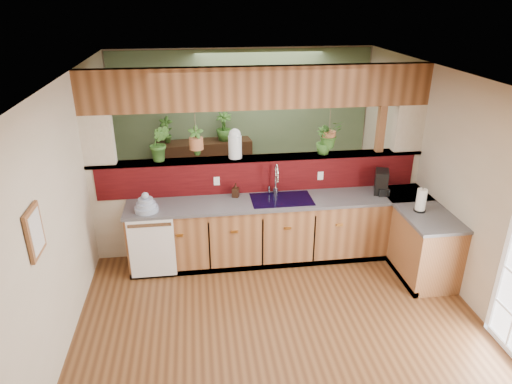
{
  "coord_description": "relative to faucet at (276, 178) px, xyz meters",
  "views": [
    {
      "loc": [
        -0.84,
        -4.5,
        3.45
      ],
      "look_at": [
        -0.14,
        0.7,
        1.15
      ],
      "focal_mm": 32.0,
      "sensor_mm": 36.0,
      "label": 1
    }
  ],
  "objects": [
    {
      "name": "paper_towel",
      "position": [
        1.73,
        -0.74,
        -0.1
      ],
      "size": [
        0.15,
        0.15,
        0.32
      ],
      "color": "black",
      "rests_on": "countertop"
    },
    {
      "name": "shelving_console",
      "position": [
        -0.91,
        2.12,
        -0.64
      ],
      "size": [
        1.7,
        0.65,
        1.1
      ],
      "primitive_type": "cube",
      "rotation": [
        0.0,
        0.0,
        0.13
      ],
      "color": "black",
      "rests_on": "ground"
    },
    {
      "name": "dishwasher",
      "position": [
        -1.67,
        -0.47,
        -0.69
      ],
      "size": [
        0.58,
        0.03,
        0.82
      ],
      "color": "white",
      "rests_on": "ground"
    },
    {
      "name": "coffee_maker",
      "position": [
        1.46,
        -0.12,
        -0.1
      ],
      "size": [
        0.17,
        0.29,
        0.32
      ],
      "rotation": [
        0.0,
        0.0,
        -0.36
      ],
      "color": "black",
      "rests_on": "countertop"
    },
    {
      "name": "shelf_plant_b",
      "position": [
        -0.55,
        2.12,
        0.16
      ],
      "size": [
        0.31,
        0.31,
        0.5
      ],
      "primitive_type": "imported",
      "rotation": [
        0.0,
        0.0,
        -0.13
      ],
      "color": "#2D5A1F",
      "rests_on": "shelving_console"
    },
    {
      "name": "ground",
      "position": [
        -0.19,
        -1.13,
        -1.14
      ],
      "size": [
        4.6,
        7.0,
        0.01
      ],
      "primitive_type": "cube",
      "color": "#59351B",
      "rests_on": "ground"
    },
    {
      "name": "ledge_plant_right",
      "position": [
        0.7,
        0.22,
        0.43
      ],
      "size": [
        0.23,
        0.23,
        0.38
      ],
      "primitive_type": "imported",
      "rotation": [
        0.0,
        0.0,
        0.09
      ],
      "color": "#2D5A1F",
      "rests_on": "pass_through_ledge"
    },
    {
      "name": "wall_back",
      "position": [
        -0.19,
        2.37,
        0.16
      ],
      "size": [
        4.6,
        0.02,
        2.6
      ],
      "primitive_type": "cube",
      "color": "beige",
      "rests_on": "ground"
    },
    {
      "name": "ceiling",
      "position": [
        -0.19,
        -1.13,
        1.46
      ],
      "size": [
        4.6,
        7.0,
        0.01
      ],
      "primitive_type": "cube",
      "color": "brown",
      "rests_on": "ground"
    },
    {
      "name": "pass_through_partition",
      "position": [
        -0.16,
        0.22,
        0.05
      ],
      "size": [
        4.6,
        0.21,
        2.6
      ],
      "color": "beige",
      "rests_on": "ground"
    },
    {
      "name": "framed_print",
      "position": [
        -2.47,
        -1.93,
        0.41
      ],
      "size": [
        0.04,
        0.35,
        0.45
      ],
      "color": "brown",
      "rests_on": "wall_left"
    },
    {
      "name": "hanging_plant_b",
      "position": [
        0.77,
        0.22,
        0.69
      ],
      "size": [
        0.42,
        0.39,
        0.5
      ],
      "color": "brown",
      "rests_on": "header_beam"
    },
    {
      "name": "glass_jar",
      "position": [
        -0.53,
        0.22,
        0.45
      ],
      "size": [
        0.18,
        0.18,
        0.41
      ],
      "color": "silver",
      "rests_on": "pass_through_ledge"
    },
    {
      "name": "wall_left",
      "position": [
        -2.49,
        -1.13,
        0.16
      ],
      "size": [
        0.02,
        7.0,
        2.6
      ],
      "primitive_type": "cube",
      "color": "beige",
      "rests_on": "ground"
    },
    {
      "name": "wall_right",
      "position": [
        2.11,
        -1.13,
        0.16
      ],
      "size": [
        0.02,
        7.0,
        2.6
      ],
      "primitive_type": "cube",
      "color": "beige",
      "rests_on": "ground"
    },
    {
      "name": "hanging_plant_a",
      "position": [
        -1.04,
        0.22,
        0.63
      ],
      "size": [
        0.22,
        0.19,
        0.52
      ],
      "color": "brown",
      "rests_on": "header_beam"
    },
    {
      "name": "header_beam",
      "position": [
        -0.19,
        0.22,
        1.18
      ],
      "size": [
        4.6,
        0.15,
        0.55
      ],
      "primitive_type": "cube",
      "color": "brown",
      "rests_on": "ground"
    },
    {
      "name": "shelf_plant_a",
      "position": [
        -1.54,
        2.12,
        0.14
      ],
      "size": [
        0.28,
        0.22,
        0.46
      ],
      "primitive_type": "imported",
      "rotation": [
        0.0,
        0.0,
        -0.28
      ],
      "color": "#2D5A1F",
      "rests_on": "shelving_console"
    },
    {
      "name": "floor_plant",
      "position": [
        0.43,
        1.19,
        -0.76
      ],
      "size": [
        0.85,
        0.8,
        0.76
      ],
      "primitive_type": "imported",
      "rotation": [
        0.0,
        0.0,
        0.37
      ],
      "color": "#2D5A1F",
      "rests_on": "ground"
    },
    {
      "name": "pass_through_ledge",
      "position": [
        -0.19,
        0.22,
        0.23
      ],
      "size": [
        4.6,
        0.21,
        0.04
      ],
      "primitive_type": "cube",
      "color": "brown",
      "rests_on": "ground"
    },
    {
      "name": "navy_sink",
      "position": [
        0.06,
        -0.16,
        -0.32
      ],
      "size": [
        0.82,
        0.5,
        0.18
      ],
      "color": "black",
      "rests_on": "countertop"
    },
    {
      "name": "countertop",
      "position": [
        0.64,
        -0.26,
        -0.7
      ],
      "size": [
        4.14,
        1.52,
        0.9
      ],
      "color": "brown",
      "rests_on": "ground"
    },
    {
      "name": "soap_dispenser",
      "position": [
        -0.55,
        0.01,
        -0.15
      ],
      "size": [
        0.11,
        0.11,
        0.19
      ],
      "primitive_type": "imported",
      "rotation": [
        0.0,
        0.0,
        -0.33
      ],
      "color": "#361F13",
      "rests_on": "countertop"
    },
    {
      "name": "sage_backwall",
      "position": [
        -0.19,
        2.35,
        0.16
      ],
      "size": [
        4.55,
        0.02,
        2.55
      ],
      "primitive_type": "cube",
      "color": "#57714D",
      "rests_on": "ground"
    },
    {
      "name": "dish_stack",
      "position": [
        -1.71,
        -0.28,
        -0.16
      ],
      "size": [
        0.3,
        0.3,
        0.26
      ],
      "color": "#8D9AB6",
      "rests_on": "countertop"
    },
    {
      "name": "ledge_plant_left",
      "position": [
        -1.52,
        0.22,
        0.49
      ],
      "size": [
        0.29,
        0.24,
        0.49
      ],
      "primitive_type": "imported",
      "rotation": [
        0.0,
        0.0,
        -0.09
      ],
      "color": "#2D5A1F",
      "rests_on": "pass_through_ledge"
    },
    {
      "name": "faucet",
      "position": [
        0.0,
        0.0,
        0.0
      ],
      "size": [
        0.2,
        0.2,
        0.46
      ],
      "color": "#B7B7B2",
      "rests_on": "countertop"
    }
  ]
}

